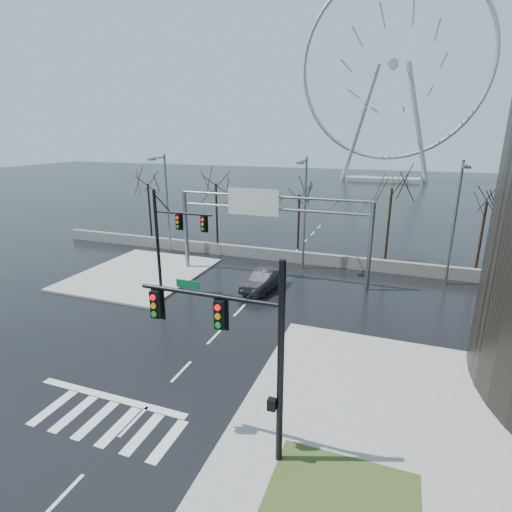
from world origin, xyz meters
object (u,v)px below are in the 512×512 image
at_px(signal_mast_far, 170,233).
at_px(ferris_wheel, 393,72).
at_px(signal_mast_near, 244,341).
at_px(sign_gantry, 266,218).
at_px(car, 263,280).

distance_m(signal_mast_far, ferris_wheel, 89.30).
bearing_deg(ferris_wheel, signal_mast_near, -89.92).
bearing_deg(signal_mast_near, sign_gantry, 106.19).
distance_m(signal_mast_near, signal_mast_far, 17.03).
bearing_deg(car, signal_mast_far, -141.64).
relative_size(ferris_wheel, car, 10.63).
bearing_deg(sign_gantry, signal_mast_far, -132.47).
bearing_deg(ferris_wheel, car, -93.24).
distance_m(signal_mast_near, car, 17.44).
bearing_deg(signal_mast_far, ferris_wheel, 82.80).
bearing_deg(signal_mast_far, signal_mast_near, -49.74).
xyz_separation_m(signal_mast_far, car, (6.19, 3.26, -4.04)).
xyz_separation_m(signal_mast_far, ferris_wheel, (10.87, 86.04, 21.30)).
distance_m(signal_mast_near, ferris_wheel, 101.29).
bearing_deg(ferris_wheel, signal_mast_far, -97.20).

